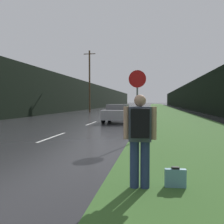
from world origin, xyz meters
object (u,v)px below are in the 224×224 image
at_px(stop_sign, 137,98).
at_px(car_passing_near, 118,113).
at_px(hitchhiker_with_backpack, 140,135).
at_px(suitcase, 175,178).

bearing_deg(stop_sign, car_passing_near, 103.45).
xyz_separation_m(stop_sign, car_passing_near, (-2.13, 8.91, -1.07)).
xyz_separation_m(hitchhiker_with_backpack, car_passing_near, (-2.52, 14.14, -0.29)).
bearing_deg(stop_sign, suitcase, -78.24).
relative_size(stop_sign, car_passing_near, 0.72).
bearing_deg(suitcase, stop_sign, 98.02).
relative_size(hitchhiker_with_backpack, suitcase, 4.34).
relative_size(stop_sign, hitchhiker_with_backpack, 1.64).
xyz_separation_m(stop_sign, hitchhiker_with_backpack, (0.39, -5.23, -0.78)).
bearing_deg(suitcase, car_passing_near, 99.10).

